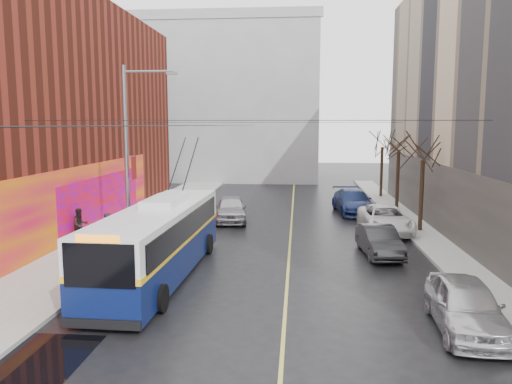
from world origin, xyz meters
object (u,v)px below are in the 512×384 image
tree_near (423,147)px  parked_car_d (353,202)px  tree_far (383,138)px  following_car (231,209)px  streetlight_pole (130,154)px  pedestrian_c (134,229)px  pedestrian_a (109,232)px  parked_car_b (379,241)px  pedestrian_b (80,225)px  tree_mid (399,139)px  trolleybus (159,240)px  parked_car_a (466,305)px  parked_car_c (385,219)px

tree_near → parked_car_d: size_ratio=1.12×
tree_far → following_car: bearing=-134.9°
tree_far → tree_near: bearing=-90.0°
streetlight_pole → pedestrian_c: size_ratio=5.85×
tree_near → pedestrian_a: tree_near is taller
tree_far → parked_car_b: size_ratio=1.53×
streetlight_pole → parked_car_b: (11.94, 0.57, -4.14)m
tree_near → parked_car_d: bearing=117.5°
pedestrian_b → pedestrian_c: (3.00, -0.26, -0.11)m
tree_mid → pedestrian_b: (-18.50, -11.36, -4.23)m
trolleybus → pedestrian_c: bearing=120.2°
parked_car_a → pedestrian_b: (-16.50, 9.83, 0.23)m
parked_car_b → pedestrian_a: pedestrian_a is taller
tree_far → trolleybus: bearing=-118.4°
pedestrian_c → parked_car_a: bearing=-141.9°
parked_car_b → parked_car_c: parked_car_c is taller
following_car → parked_car_d: bearing=16.5°
tree_mid → parked_car_a: 21.74m
tree_near → parked_car_c: tree_near is taller
parked_car_d → pedestrian_a: 17.91m
streetlight_pole → pedestrian_c: (-0.36, 1.38, -3.93)m
tree_mid → tree_far: bearing=90.0°
parked_car_b → parked_car_a: bearing=-87.3°
following_car → tree_far: bearing=37.9°
parked_car_c → pedestrian_a: bearing=-159.4°
pedestrian_a → following_car: bearing=-32.5°
tree_near → pedestrian_c: tree_near is taller
tree_near → tree_mid: (0.00, 7.00, 0.28)m
parked_car_c → pedestrian_c: pedestrian_c is taller
trolleybus → pedestrian_c: (-2.72, 5.00, -0.64)m
parked_car_c → following_car: following_car is taller
following_car → pedestrian_c: pedestrian_c is taller
streetlight_pole → parked_car_b: bearing=2.7°
trolleybus → pedestrian_c: trolleybus is taller
tree_mid → parked_car_b: tree_mid is taller
tree_far → pedestrian_b: size_ratio=3.76×
tree_mid → parked_car_c: 8.55m
tree_near → tree_mid: 7.01m
parked_car_b → pedestrian_c: 12.33m
tree_near → pedestrian_c: 16.67m
tree_near → parked_car_b: (-3.20, -5.43, -4.27)m
parked_car_d → pedestrian_b: size_ratio=3.27×
tree_far → pedestrian_b: 26.39m
streetlight_pole → parked_car_b: 12.65m
tree_mid → pedestrian_b: tree_mid is taller
following_car → pedestrian_c: size_ratio=3.18×
tree_mid → pedestrian_b: bearing=-148.5°
parked_car_c → pedestrian_c: size_ratio=3.61×
trolleybus → pedestrian_a: (-3.46, 3.47, -0.48)m
parked_car_a → pedestrian_b: pedestrian_b is taller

